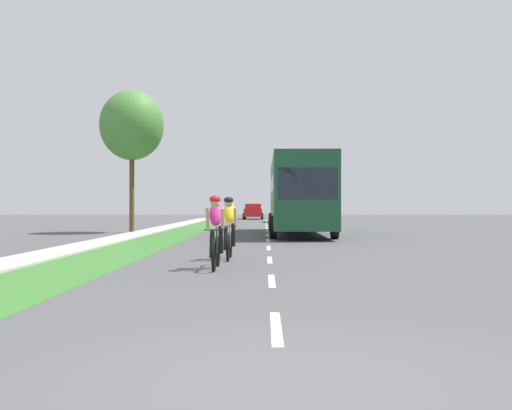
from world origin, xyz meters
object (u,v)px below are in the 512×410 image
at_px(cyclist_trailing, 229,227).
at_px(sedan_red, 253,211).
at_px(bus_dark_green, 298,192).
at_px(suv_silver, 285,211).
at_px(cyclist_lead, 216,231).
at_px(street_tree_near, 132,126).

relative_size(cyclist_trailing, sedan_red, 0.40).
relative_size(bus_dark_green, sedan_red, 2.70).
relative_size(bus_dark_green, suv_silver, 2.47).
distance_m(cyclist_lead, sedan_red, 44.80).
bearing_deg(cyclist_lead, cyclist_trailing, 85.94).
xyz_separation_m(sedan_red, street_tree_near, (-5.50, -28.49, 4.57)).
distance_m(cyclist_trailing, street_tree_near, 15.93).
bearing_deg(cyclist_trailing, street_tree_near, 112.03).
height_order(cyclist_lead, sedan_red, cyclist_lead).
height_order(sedan_red, street_tree_near, street_tree_near).
distance_m(cyclist_lead, bus_dark_green, 15.20).
relative_size(sedan_red, street_tree_near, 0.60).
xyz_separation_m(cyclist_lead, street_tree_near, (-5.58, 16.31, 4.53)).
height_order(bus_dark_green, sedan_red, bus_dark_green).
height_order(cyclist_lead, suv_silver, suv_silver).
bearing_deg(cyclist_lead, street_tree_near, 108.88).
distance_m(bus_dark_green, suv_silver, 19.43).
bearing_deg(street_tree_near, bus_dark_green, -9.61).
relative_size(suv_silver, street_tree_near, 0.66).
distance_m(suv_silver, street_tree_near, 20.30).
relative_size(cyclist_lead, sedan_red, 0.40).
height_order(bus_dark_green, suv_silver, bus_dark_green).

